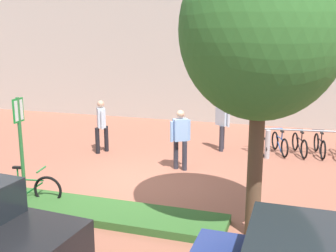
% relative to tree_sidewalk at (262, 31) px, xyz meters
% --- Properties ---
extents(ground_plane, '(60.00, 60.00, 0.00)m').
position_rel_tree_sidewalk_xyz_m(ground_plane, '(-3.06, 2.03, -3.79)').
color(ground_plane, '#9E5B47').
extents(building_facade, '(28.00, 1.20, 10.00)m').
position_rel_tree_sidewalk_xyz_m(building_facade, '(-3.06, 10.59, 1.21)').
color(building_facade, '#B2ADA3').
rests_on(building_facade, ground).
extents(planter_strip, '(7.00, 1.10, 0.16)m').
position_rel_tree_sidewalk_xyz_m(planter_strip, '(-3.96, -0.13, -3.71)').
color(planter_strip, '#336028').
rests_on(planter_strip, ground).
extents(tree_sidewalk, '(2.86, 2.86, 5.38)m').
position_rel_tree_sidewalk_xyz_m(tree_sidewalk, '(0.00, 0.00, 0.00)').
color(tree_sidewalk, brown).
rests_on(tree_sidewalk, ground).
extents(parking_sign_post, '(0.08, 0.36, 2.44)m').
position_rel_tree_sidewalk_xyz_m(parking_sign_post, '(-5.00, -0.13, -2.20)').
color(parking_sign_post, '#2D7238').
rests_on(parking_sign_post, ground).
extents(bike_at_sign, '(1.67, 0.44, 0.86)m').
position_rel_tree_sidewalk_xyz_m(bike_at_sign, '(-5.04, -0.02, -3.44)').
color(bike_at_sign, black).
rests_on(bike_at_sign, ground).
extents(bike_rack_cluster, '(3.73, 1.84, 0.83)m').
position_rel_tree_sidewalk_xyz_m(bike_rack_cluster, '(1.17, 5.98, -3.45)').
color(bike_rack_cluster, '#99999E').
rests_on(bike_rack_cluster, ground).
extents(bollard_steel, '(0.16, 0.16, 0.90)m').
position_rel_tree_sidewalk_xyz_m(bollard_steel, '(-0.09, 5.17, -3.34)').
color(bollard_steel, '#ADADB2').
rests_on(bollard_steel, ground).
extents(person_casual_tan, '(0.50, 0.43, 1.72)m').
position_rel_tree_sidewalk_xyz_m(person_casual_tan, '(-2.37, 3.31, -2.81)').
color(person_casual_tan, '#2D2D38').
rests_on(person_casual_tan, ground).
extents(person_shirt_blue, '(0.53, 0.45, 1.72)m').
position_rel_tree_sidewalk_xyz_m(person_shirt_blue, '(-1.61, 5.68, -2.81)').
color(person_shirt_blue, '#2D2D38').
rests_on(person_shirt_blue, ground).
extents(person_shirt_white, '(0.42, 0.52, 1.72)m').
position_rel_tree_sidewalk_xyz_m(person_shirt_white, '(-5.29, 4.22, -2.81)').
color(person_shirt_white, black).
rests_on(person_shirt_white, ground).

